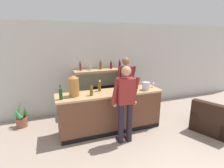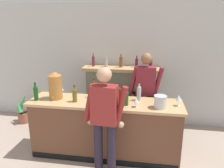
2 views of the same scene
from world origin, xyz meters
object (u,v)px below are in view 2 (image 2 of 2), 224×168
(fireplace_stone, at_px, (121,96))
(wine_bottle_chardonnay_pale, at_px, (94,89))
(potted_plant_corner, at_px, (24,111))
(person_customer, at_px, (105,120))
(wine_bottle_rose_blush, at_px, (139,92))
(wine_bottle_cabernet_heavy, at_px, (119,94))
(wine_glass_mid_counter, at_px, (61,88))
(copper_dispenser, at_px, (55,85))
(wine_glass_front_right, at_px, (179,98))
(wine_bottle_merlot_tall, at_px, (126,97))
(wine_glass_near_bucket, at_px, (136,100))
(wine_bottle_riesling_slim, at_px, (36,92))
(ice_bucket_steel, at_px, (160,102))
(wine_bottle_port_short, at_px, (75,94))
(person_bartender, at_px, (145,94))

(fireplace_stone, relative_size, wine_bottle_chardonnay_pale, 4.89)
(potted_plant_corner, bearing_deg, person_customer, -34.99)
(wine_bottle_rose_blush, height_order, wine_bottle_cabernet_heavy, wine_bottle_cabernet_heavy)
(fireplace_stone, height_order, wine_glass_mid_counter, fireplace_stone)
(fireplace_stone, distance_m, potted_plant_corner, 2.34)
(copper_dispenser, height_order, wine_bottle_chardonnay_pale, copper_dispenser)
(wine_bottle_rose_blush, distance_m, wine_glass_front_right, 0.66)
(wine_bottle_rose_blush, bearing_deg, wine_bottle_cabernet_heavy, -152.66)
(fireplace_stone, relative_size, wine_bottle_rose_blush, 5.20)
(fireplace_stone, xyz_separation_m, wine_bottle_chardonnay_pale, (-0.36, -1.06, 0.47))
(person_customer, distance_m, wine_glass_front_right, 1.26)
(fireplace_stone, height_order, potted_plant_corner, fireplace_stone)
(wine_bottle_merlot_tall, distance_m, wine_glass_mid_counter, 1.28)
(fireplace_stone, bearing_deg, wine_glass_near_bucket, -73.77)
(person_customer, height_order, wine_bottle_riesling_slim, person_customer)
(potted_plant_corner, relative_size, ice_bucket_steel, 3.33)
(wine_bottle_riesling_slim, xyz_separation_m, wine_glass_near_bucket, (1.71, -0.04, -0.03))
(person_customer, distance_m, wine_bottle_port_short, 0.83)
(potted_plant_corner, distance_m, copper_dispenser, 1.89)
(wine_bottle_chardonnay_pale, bearing_deg, fireplace_stone, 71.35)
(wine_bottle_merlot_tall, bearing_deg, wine_glass_mid_counter, 164.52)
(person_customer, xyz_separation_m, wine_glass_front_right, (1.08, 0.62, 0.18))
(potted_plant_corner, distance_m, wine_glass_front_right, 3.61)
(wine_bottle_port_short, height_order, wine_glass_near_bucket, wine_bottle_port_short)
(wine_glass_near_bucket, bearing_deg, wine_bottle_merlot_tall, 161.15)
(wine_bottle_port_short, xyz_separation_m, wine_glass_near_bucket, (1.03, -0.07, -0.02))
(person_customer, height_order, wine_glass_mid_counter, person_customer)
(wine_bottle_cabernet_heavy, distance_m, wine_bottle_chardonnay_pale, 0.50)
(person_bartender, distance_m, wine_bottle_merlot_tall, 0.77)
(wine_bottle_chardonnay_pale, bearing_deg, ice_bucket_steel, -15.39)
(wine_bottle_riesling_slim, bearing_deg, potted_plant_corner, 131.75)
(person_bartender, xyz_separation_m, wine_bottle_cabernet_heavy, (-0.43, -0.59, 0.18))
(person_bartender, relative_size, wine_glass_front_right, 9.58)
(ice_bucket_steel, distance_m, wine_bottle_merlot_tall, 0.54)
(potted_plant_corner, relative_size, wine_bottle_riesling_slim, 2.13)
(ice_bucket_steel, bearing_deg, wine_glass_mid_counter, 168.15)
(copper_dispenser, distance_m, wine_bottle_port_short, 0.41)
(potted_plant_corner, height_order, wine_glass_near_bucket, wine_glass_near_bucket)
(person_bartender, bearing_deg, wine_bottle_merlot_tall, -113.22)
(ice_bucket_steel, xyz_separation_m, wine_bottle_merlot_tall, (-0.54, 0.03, 0.04))
(wine_bottle_merlot_tall, bearing_deg, wine_bottle_cabernet_heavy, 142.82)
(wine_bottle_riesling_slim, bearing_deg, wine_bottle_merlot_tall, 0.79)
(person_bartender, xyz_separation_m, wine_bottle_rose_blush, (-0.10, -0.43, 0.17))
(person_customer, bearing_deg, wine_glass_mid_counter, 138.98)
(ice_bucket_steel, xyz_separation_m, wine_glass_front_right, (0.30, 0.14, 0.03))
(copper_dispenser, bearing_deg, fireplace_stone, 50.77)
(person_bartender, relative_size, wine_bottle_chardonnay_pale, 5.22)
(wine_bottle_port_short, bearing_deg, wine_bottle_riesling_slim, -176.85)
(fireplace_stone, distance_m, wine_glass_front_right, 1.70)
(person_customer, height_order, wine_bottle_merlot_tall, person_customer)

